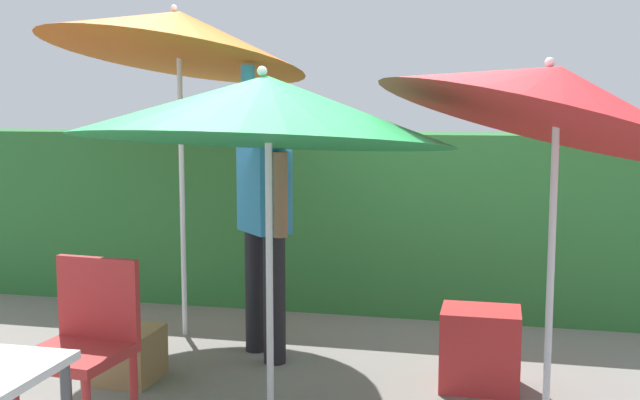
{
  "coord_description": "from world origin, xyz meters",
  "views": [
    {
      "loc": [
        0.95,
        -3.82,
        1.62
      ],
      "look_at": [
        0.0,
        0.3,
        1.1
      ],
      "focal_mm": 43.37,
      "sensor_mm": 36.0,
      "label": 1
    }
  ],
  "objects": [
    {
      "name": "hedge_row",
      "position": [
        0.0,
        2.27,
        0.7
      ],
      "size": [
        8.0,
        0.7,
        1.4
      ],
      "primitive_type": "cube",
      "color": "#2D7033",
      "rests_on": "ground_plane"
    },
    {
      "name": "umbrella_rainbow",
      "position": [
        1.2,
        0.07,
        1.66
      ],
      "size": [
        1.73,
        1.68,
        2.1
      ],
      "color": "silver",
      "rests_on": "ground_plane"
    },
    {
      "name": "umbrella_orange",
      "position": [
        -1.21,
        1.19,
        2.1
      ],
      "size": [
        1.88,
        1.86,
        2.49
      ],
      "color": "silver",
      "rests_on": "ground_plane"
    },
    {
      "name": "umbrella_yellow",
      "position": [
        -0.17,
        -0.17,
        1.6
      ],
      "size": [
        1.89,
        1.91,
        1.87
      ],
      "color": "silver",
      "rests_on": "ground_plane"
    },
    {
      "name": "person_vendor",
      "position": [
        -0.49,
        0.83,
        0.93
      ],
      "size": [
        0.44,
        0.47,
        1.88
      ],
      "color": "black",
      "rests_on": "ground_plane"
    },
    {
      "name": "chair_plastic",
      "position": [
        -0.94,
        -0.62,
        0.51
      ],
      "size": [
        0.48,
        0.48,
        0.89
      ],
      "color": "#B72D2D",
      "rests_on": "ground_plane"
    },
    {
      "name": "cooler_box",
      "position": [
        0.88,
        0.57,
        0.23
      ],
      "size": [
        0.45,
        0.35,
        0.46
      ],
      "primitive_type": "cube",
      "color": "red",
      "rests_on": "ground_plane"
    },
    {
      "name": "crate_cardboard",
      "position": [
        -1.17,
        0.23,
        0.15
      ],
      "size": [
        0.38,
        0.37,
        0.3
      ],
      "primitive_type": "cube",
      "color": "#9E7A4C",
      "rests_on": "ground_plane"
    }
  ]
}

